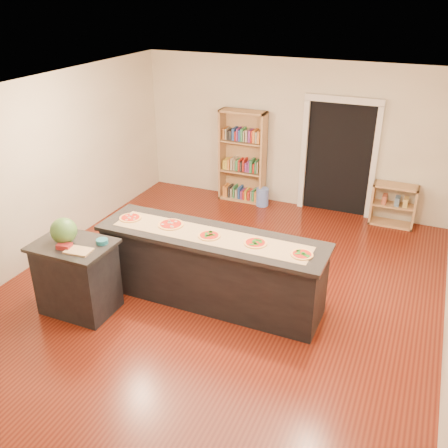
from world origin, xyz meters
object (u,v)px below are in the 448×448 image
at_px(side_counter, 77,277).
at_px(bookshelf, 242,157).
at_px(kitchen_island, 211,268).
at_px(waste_bin, 262,197).
at_px(watermelon, 64,231).
at_px(low_shelf, 393,205).

bearing_deg(side_counter, bookshelf, 82.06).
distance_m(kitchen_island, bookshelf, 3.65).
distance_m(side_counter, bookshelf, 4.45).
height_order(side_counter, waste_bin, side_counter).
bearing_deg(watermelon, kitchen_island, 28.44).
bearing_deg(watermelon, side_counter, 1.64).
relative_size(side_counter, watermelon, 3.01).
height_order(low_shelf, watermelon, watermelon).
bearing_deg(low_shelf, bookshelf, 179.92).
distance_m(kitchen_island, low_shelf, 4.04).
relative_size(bookshelf, low_shelf, 2.35).
height_order(side_counter, watermelon, watermelon).
bearing_deg(side_counter, kitchen_island, 29.95).
height_order(side_counter, bookshelf, bookshelf).
relative_size(kitchen_island, watermelon, 9.23).
distance_m(bookshelf, waste_bin, 0.88).
xyz_separation_m(waste_bin, watermelon, (-1.20, -4.28, 0.99)).
bearing_deg(waste_bin, side_counter, -104.36).
relative_size(bookshelf, watermelon, 5.40).
bearing_deg(waste_bin, watermelon, -105.65).
xyz_separation_m(kitchen_island, low_shelf, (2.01, 3.50, -0.13)).
height_order(kitchen_island, watermelon, watermelon).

